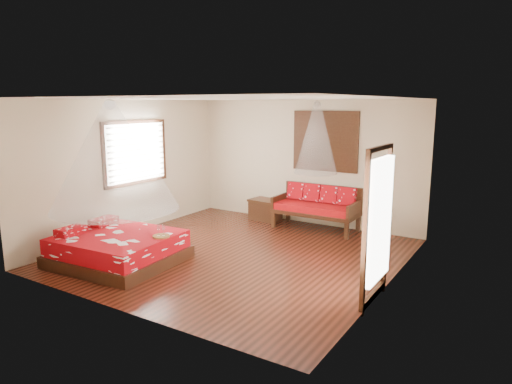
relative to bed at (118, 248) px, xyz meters
The scene contains 10 objects.
room 2.39m from the bed, 43.81° to the left, with size 5.54×5.54×2.84m.
bed is the anchor object (origin of this frame).
daybed 4.34m from the bed, 62.29° to the left, with size 1.83×0.81×0.95m.
storage_chest 3.96m from the bed, 80.51° to the left, with size 0.75×0.58×0.49m.
shutter_panel 4.92m from the bed, 64.21° to the left, with size 1.52×0.06×1.32m.
window_left 2.50m from the bed, 125.83° to the left, with size 0.10×1.74×1.34m.
glazed_door 4.39m from the bed, 11.41° to the left, with size 0.08×1.02×2.16m.
wine_tray 0.87m from the bed, 20.38° to the left, with size 0.29×0.29×0.23m.
mosquito_net_main 1.60m from the bed, ahead, with size 2.13×2.13×1.80m, color white.
mosquito_net_daybed 4.57m from the bed, 61.45° to the left, with size 0.91×0.91×1.50m, color white.
Camera 1 is at (4.51, -6.60, 2.70)m, focal length 32.00 mm.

